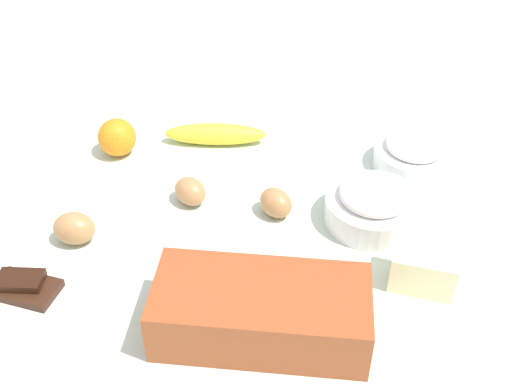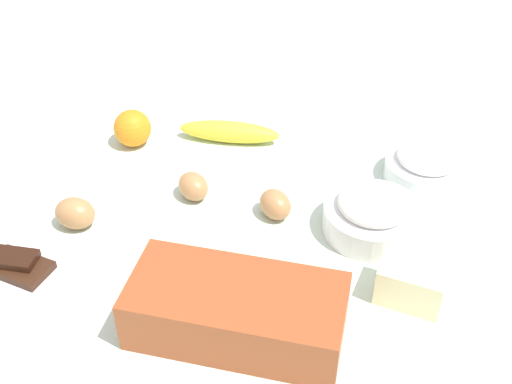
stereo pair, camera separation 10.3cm
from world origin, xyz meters
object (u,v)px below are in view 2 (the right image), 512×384
banana (229,132)px  butter_block (411,283)px  loaf_pan (236,310)px  egg_near_butter (75,213)px  sugar_bowl (426,165)px  egg_beside_bowl (275,205)px  chocolate_plate (20,270)px  egg_loose (194,185)px  orange_fruit (132,128)px  flour_bowl (373,214)px

banana → butter_block: size_ratio=2.11×
loaf_pan → egg_near_butter: (0.32, -0.12, -0.02)m
sugar_bowl → egg_beside_bowl: size_ratio=2.35×
butter_block → chocolate_plate: bearing=14.9°
egg_loose → orange_fruit: bearing=-31.9°
banana → egg_loose: 0.18m
banana → egg_near_butter: size_ratio=2.91×
butter_block → egg_beside_bowl: (0.23, -0.11, -0.01)m
egg_loose → chocolate_plate: (0.16, 0.26, -0.01)m
sugar_bowl → butter_block: sugar_bowl is taller
butter_block → flour_bowl: bearing=-57.3°
banana → egg_near_butter: 0.34m
sugar_bowl → butter_block: (-0.02, 0.29, 0.00)m
flour_bowl → egg_loose: 0.30m
orange_fruit → egg_near_butter: (-0.02, 0.24, -0.01)m
banana → egg_beside_bowl: 0.24m
flour_bowl → orange_fruit: bearing=-11.3°
loaf_pan → butter_block: bearing=-152.7°
chocolate_plate → flour_bowl: bearing=-149.9°
sugar_bowl → egg_beside_bowl: (0.22, 0.18, -0.01)m
egg_beside_bowl → chocolate_plate: size_ratio=0.46×
orange_fruit → butter_block: 0.59m
chocolate_plate → sugar_bowl: bearing=-140.4°
flour_bowl → egg_beside_bowl: 0.16m
banana → loaf_pan: bearing=112.5°
flour_bowl → egg_beside_bowl: flour_bowl is taller
banana → chocolate_plate: 0.46m
egg_near_butter → egg_beside_bowl: size_ratio=1.08×
egg_loose → chocolate_plate: size_ratio=0.46×
banana → egg_near_butter: bearing=65.5°
egg_beside_bowl → egg_loose: bearing=-2.0°
sugar_bowl → chocolate_plate: size_ratio=1.09×
loaf_pan → egg_beside_bowl: bearing=-89.9°
loaf_pan → butter_block: (-0.21, -0.14, -0.01)m
butter_block → egg_loose: size_ratio=1.51×
banana → orange_fruit: bearing=22.9°
sugar_bowl → egg_loose: (0.36, 0.18, -0.01)m
egg_loose → egg_near_butter: bearing=42.2°
orange_fruit → egg_near_butter: bearing=95.9°
flour_bowl → chocolate_plate: (0.46, 0.27, -0.02)m
egg_loose → butter_block: bearing=163.5°
loaf_pan → egg_loose: (0.17, -0.25, -0.02)m
butter_block → orange_fruit: bearing=-21.7°
loaf_pan → egg_loose: size_ratio=4.91×
egg_loose → chocolate_plate: bearing=57.2°
flour_bowl → egg_beside_bowl: size_ratio=2.55×
loaf_pan → egg_beside_bowl: (0.03, -0.24, -0.02)m
flour_bowl → banana: (0.30, -0.16, -0.01)m
loaf_pan → orange_fruit: loaf_pan is taller
egg_near_butter → egg_beside_bowl: (-0.29, -0.13, -0.00)m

